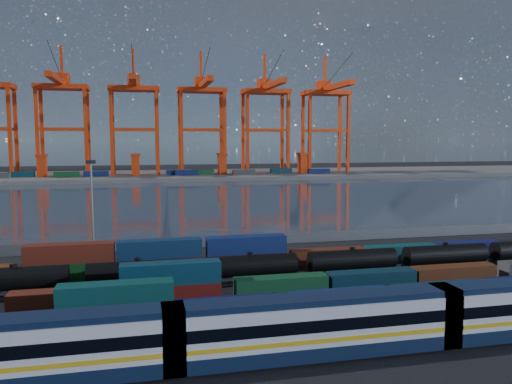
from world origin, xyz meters
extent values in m
plane|color=black|center=(0.00, 0.00, 0.00)|extent=(700.00, 700.00, 0.00)
plane|color=#303946|center=(0.00, 105.00, 0.01)|extent=(700.00, 700.00, 0.00)
cube|color=#514F4C|center=(0.00, 210.00, 1.00)|extent=(700.00, 70.00, 2.00)
cone|color=#1E2630|center=(-200.00, 1600.00, 260.00)|extent=(1100.00, 1100.00, 520.00)
cone|color=#1E2630|center=(200.00, 1600.00, 230.00)|extent=(1040.00, 1040.00, 460.00)
cone|color=#1E2630|center=(600.00, 1600.00, 190.00)|extent=(960.00, 960.00, 380.00)
cone|color=#1E2630|center=(950.00, 1600.00, 150.00)|extent=(840.00, 840.00, 300.00)
cube|color=silver|center=(-32.07, -21.96, 3.24)|extent=(27.95, 3.35, 4.25)
cube|color=#0E1B34|center=(-32.07, -21.96, 1.01)|extent=(27.95, 3.42, 1.34)
cube|color=#0E1B34|center=(-32.07, -21.96, 5.65)|extent=(27.95, 3.02, 0.56)
cube|color=gold|center=(-32.07, -21.96, 2.35)|extent=(27.98, 3.45, 0.40)
cube|color=black|center=(-32.07, -21.96, 3.69)|extent=(27.98, 3.45, 1.12)
cube|color=black|center=(-22.28, -21.96, 0.39)|extent=(3.35, 2.24, 0.78)
cube|color=silver|center=(-6.07, -21.96, 3.24)|extent=(27.95, 3.35, 4.25)
cube|color=#0E1B34|center=(-6.07, -21.96, 1.01)|extent=(27.95, 3.42, 1.34)
cube|color=#0E1B34|center=(-6.07, -21.96, 5.65)|extent=(27.95, 3.02, 0.56)
cube|color=gold|center=(-6.07, -21.96, 2.35)|extent=(27.98, 3.45, 0.40)
cube|color=black|center=(-6.07, -21.96, 3.69)|extent=(27.98, 3.45, 1.12)
cube|color=black|center=(-15.85, -21.96, 0.39)|extent=(3.35, 2.24, 0.78)
cube|color=black|center=(3.72, -21.96, 0.39)|extent=(3.35, 2.24, 0.78)
cube|color=black|center=(10.15, -21.96, 0.39)|extent=(3.35, 2.24, 0.78)
cube|color=navy|center=(-24.34, -10.87, 1.29)|extent=(11.90, 2.42, 2.58)
cube|color=#0D4543|center=(-24.34, -10.87, 3.87)|extent=(11.90, 2.42, 2.58)
cube|color=#0F124C|center=(-12.58, -10.87, 1.29)|extent=(11.90, 2.42, 2.58)
cube|color=navy|center=(0.85, -10.87, 1.29)|extent=(11.90, 2.42, 2.58)
cube|color=#0C2A40|center=(13.70, -10.87, 1.29)|extent=(11.90, 2.42, 2.58)
cube|color=maroon|center=(-30.70, -3.56, 1.31)|extent=(12.08, 2.46, 2.62)
cube|color=#60120E|center=(-18.26, -3.56, 1.31)|extent=(12.08, 2.46, 2.62)
cube|color=#0E354A|center=(-18.26, -3.56, 3.93)|extent=(12.08, 2.46, 2.62)
cube|color=#144B27|center=(-4.31, -3.56, 1.31)|extent=(12.08, 2.46, 2.62)
cube|color=#0A2A38|center=(8.26, -3.56, 1.31)|extent=(12.08, 2.46, 2.62)
cube|color=#562811|center=(20.64, -3.56, 1.31)|extent=(12.08, 2.46, 2.62)
cube|color=#114216|center=(-31.76, 10.31, 1.33)|extent=(12.30, 2.50, 2.67)
cube|color=maroon|center=(-31.76, 10.31, 4.00)|extent=(12.30, 2.50, 2.67)
cube|color=#5A1812|center=(-19.11, 10.31, 1.33)|extent=(12.30, 2.50, 2.67)
cube|color=navy|center=(-19.11, 10.31, 4.00)|extent=(12.30, 2.50, 2.67)
cube|color=maroon|center=(-6.03, 10.31, 1.33)|extent=(12.30, 2.50, 2.67)
cube|color=navy|center=(-6.03, 10.31, 4.00)|extent=(12.30, 2.50, 2.67)
cube|color=#5D2312|center=(7.33, 10.31, 1.33)|extent=(12.30, 2.50, 2.67)
cube|color=#0D4143|center=(20.25, 10.31, 1.33)|extent=(12.30, 2.50, 2.67)
cube|color=#111555|center=(32.47, 10.31, 1.33)|extent=(12.30, 2.50, 2.67)
cylinder|color=black|center=(-37.77, 3.89, 2.35)|extent=(13.29, 2.96, 2.96)
cylinder|color=black|center=(-37.77, 3.89, 3.99)|extent=(0.82, 0.82, 0.51)
cube|color=black|center=(-37.77, 3.89, 0.72)|extent=(13.80, 2.04, 0.41)
cube|color=black|center=(-33.17, 3.89, 0.31)|extent=(2.56, 1.84, 0.61)
cylinder|color=black|center=(-22.27, 3.89, 2.35)|extent=(13.29, 2.96, 2.96)
cylinder|color=black|center=(-22.27, 3.89, 3.99)|extent=(0.82, 0.82, 0.51)
cube|color=black|center=(-22.27, 3.89, 0.72)|extent=(13.80, 2.04, 0.41)
cube|color=black|center=(-26.87, 3.89, 0.31)|extent=(2.56, 1.84, 0.61)
cube|color=black|center=(-17.67, 3.89, 0.31)|extent=(2.56, 1.84, 0.61)
cylinder|color=black|center=(-6.77, 3.89, 2.35)|extent=(13.29, 2.96, 2.96)
cylinder|color=black|center=(-6.77, 3.89, 3.99)|extent=(0.82, 0.82, 0.51)
cube|color=black|center=(-6.77, 3.89, 0.72)|extent=(13.80, 2.04, 0.41)
cube|color=black|center=(-11.37, 3.89, 0.31)|extent=(2.56, 1.84, 0.61)
cube|color=black|center=(-2.17, 3.89, 0.31)|extent=(2.56, 1.84, 0.61)
cylinder|color=black|center=(8.73, 3.89, 2.35)|extent=(13.29, 2.96, 2.96)
cylinder|color=black|center=(8.73, 3.89, 3.99)|extent=(0.82, 0.82, 0.51)
cube|color=black|center=(8.73, 3.89, 0.72)|extent=(13.80, 2.04, 0.41)
cube|color=black|center=(4.13, 3.89, 0.31)|extent=(2.56, 1.84, 0.61)
cube|color=black|center=(13.33, 3.89, 0.31)|extent=(2.56, 1.84, 0.61)
cylinder|color=black|center=(24.23, 3.89, 2.35)|extent=(13.29, 2.96, 2.96)
cylinder|color=black|center=(24.23, 3.89, 3.99)|extent=(0.82, 0.82, 0.51)
cube|color=black|center=(24.23, 3.89, 0.72)|extent=(13.80, 2.04, 0.41)
cube|color=black|center=(19.63, 3.89, 0.31)|extent=(2.56, 1.84, 0.61)
cube|color=black|center=(28.83, 3.89, 0.31)|extent=(2.56, 1.84, 0.61)
cube|color=black|center=(35.13, 3.89, 0.31)|extent=(2.56, 1.84, 0.61)
cube|color=#595B5E|center=(0.00, 28.00, 1.00)|extent=(160.00, 0.06, 2.00)
cylinder|color=slate|center=(-40.00, 28.00, 1.10)|extent=(0.12, 0.12, 2.20)
cylinder|color=slate|center=(-30.00, 28.00, 1.10)|extent=(0.12, 0.12, 2.20)
cylinder|color=slate|center=(-20.00, 28.00, 1.10)|extent=(0.12, 0.12, 2.20)
cylinder|color=slate|center=(-10.00, 28.00, 1.10)|extent=(0.12, 0.12, 2.20)
cylinder|color=slate|center=(0.00, 28.00, 1.10)|extent=(0.12, 0.12, 2.20)
cylinder|color=slate|center=(10.00, 28.00, 1.10)|extent=(0.12, 0.12, 2.20)
cylinder|color=slate|center=(20.00, 28.00, 1.10)|extent=(0.12, 0.12, 2.20)
cylinder|color=slate|center=(30.00, 28.00, 1.10)|extent=(0.12, 0.12, 2.20)
cylinder|color=slate|center=(40.00, 28.00, 1.10)|extent=(0.12, 0.12, 2.20)
cylinder|color=slate|center=(50.00, 28.00, 1.10)|extent=(0.12, 0.12, 2.20)
cylinder|color=slate|center=(-30.00, 26.00, 8.00)|extent=(0.36, 0.36, 16.00)
cube|color=black|center=(-30.00, 26.00, 16.30)|extent=(1.60, 0.40, 0.60)
cube|color=red|center=(-83.66, 198.82, 23.19)|extent=(1.65, 1.65, 46.39)
cube|color=red|center=(-83.66, 211.18, 23.19)|extent=(1.65, 1.65, 46.39)
cube|color=red|center=(-71.34, 198.82, 23.19)|extent=(1.65, 1.65, 46.39)
cube|color=red|center=(-71.34, 211.18, 23.19)|extent=(1.65, 1.65, 46.39)
cube|color=red|center=(-48.66, 198.82, 23.19)|extent=(1.65, 1.65, 46.39)
cube|color=red|center=(-48.66, 211.18, 23.19)|extent=(1.65, 1.65, 46.39)
cube|color=red|center=(-60.00, 198.82, 25.51)|extent=(22.68, 1.44, 1.44)
cube|color=red|center=(-60.00, 211.18, 25.51)|extent=(22.68, 1.44, 1.44)
cube|color=red|center=(-60.00, 205.00, 46.39)|extent=(25.77, 14.43, 2.27)
cube|color=red|center=(-60.00, 192.63, 48.45)|extent=(3.09, 49.48, 2.58)
cube|color=red|center=(-60.00, 209.12, 51.02)|extent=(6.18, 8.25, 5.15)
cube|color=red|center=(-60.00, 207.06, 58.76)|extent=(1.24, 1.24, 16.49)
cylinder|color=black|center=(-60.00, 190.16, 55.66)|extent=(0.25, 42.43, 14.00)
cube|color=red|center=(-36.34, 198.82, 23.19)|extent=(1.65, 1.65, 46.39)
cube|color=red|center=(-36.34, 211.18, 23.19)|extent=(1.65, 1.65, 46.39)
cube|color=red|center=(-13.66, 198.82, 23.19)|extent=(1.65, 1.65, 46.39)
cube|color=red|center=(-13.66, 211.18, 23.19)|extent=(1.65, 1.65, 46.39)
cube|color=red|center=(-25.00, 198.82, 25.51)|extent=(22.68, 1.44, 1.44)
cube|color=red|center=(-25.00, 211.18, 25.51)|extent=(22.68, 1.44, 1.44)
cube|color=red|center=(-25.00, 205.00, 46.39)|extent=(25.77, 14.43, 2.27)
cube|color=red|center=(-25.00, 192.63, 48.45)|extent=(3.09, 49.48, 2.58)
cube|color=red|center=(-25.00, 209.12, 51.02)|extent=(6.18, 8.25, 5.15)
cube|color=red|center=(-25.00, 207.06, 58.76)|extent=(1.24, 1.24, 16.49)
cylinder|color=black|center=(-25.00, 190.16, 55.66)|extent=(0.25, 42.43, 14.00)
cube|color=red|center=(-1.34, 198.82, 23.19)|extent=(1.65, 1.65, 46.39)
cube|color=red|center=(-1.34, 211.18, 23.19)|extent=(1.65, 1.65, 46.39)
cube|color=red|center=(21.34, 198.82, 23.19)|extent=(1.65, 1.65, 46.39)
cube|color=red|center=(21.34, 211.18, 23.19)|extent=(1.65, 1.65, 46.39)
cube|color=red|center=(10.00, 198.82, 25.51)|extent=(22.68, 1.44, 1.44)
cube|color=red|center=(10.00, 211.18, 25.51)|extent=(22.68, 1.44, 1.44)
cube|color=red|center=(10.00, 205.00, 46.39)|extent=(25.77, 14.43, 2.27)
cube|color=red|center=(10.00, 192.63, 48.45)|extent=(3.09, 49.48, 2.58)
cube|color=red|center=(10.00, 209.12, 51.02)|extent=(6.18, 8.25, 5.15)
cube|color=red|center=(10.00, 207.06, 58.76)|extent=(1.24, 1.24, 16.49)
cylinder|color=black|center=(10.00, 190.16, 55.66)|extent=(0.25, 42.43, 14.00)
cube|color=red|center=(33.66, 198.82, 23.19)|extent=(1.65, 1.65, 46.39)
cube|color=red|center=(33.66, 211.18, 23.19)|extent=(1.65, 1.65, 46.39)
cube|color=red|center=(56.34, 198.82, 23.19)|extent=(1.65, 1.65, 46.39)
cube|color=red|center=(56.34, 211.18, 23.19)|extent=(1.65, 1.65, 46.39)
cube|color=red|center=(45.00, 198.82, 25.51)|extent=(22.68, 1.44, 1.44)
cube|color=red|center=(45.00, 211.18, 25.51)|extent=(22.68, 1.44, 1.44)
cube|color=red|center=(45.00, 205.00, 46.39)|extent=(25.77, 14.43, 2.27)
cube|color=red|center=(45.00, 192.63, 48.45)|extent=(3.09, 49.48, 2.58)
cube|color=red|center=(45.00, 209.12, 51.02)|extent=(6.18, 8.25, 5.15)
cube|color=red|center=(45.00, 207.06, 58.76)|extent=(1.24, 1.24, 16.49)
cylinder|color=black|center=(45.00, 190.16, 55.66)|extent=(0.25, 42.43, 14.00)
cube|color=red|center=(68.66, 198.82, 23.19)|extent=(1.65, 1.65, 46.39)
cube|color=red|center=(68.66, 211.18, 23.19)|extent=(1.65, 1.65, 46.39)
cube|color=red|center=(91.34, 198.82, 23.19)|extent=(1.65, 1.65, 46.39)
cube|color=red|center=(91.34, 211.18, 23.19)|extent=(1.65, 1.65, 46.39)
cube|color=red|center=(80.00, 198.82, 25.51)|extent=(22.68, 1.44, 1.44)
cube|color=red|center=(80.00, 211.18, 25.51)|extent=(22.68, 1.44, 1.44)
cube|color=red|center=(80.00, 205.00, 46.39)|extent=(25.77, 14.43, 2.27)
cube|color=red|center=(80.00, 192.63, 48.45)|extent=(3.09, 49.48, 2.58)
cube|color=red|center=(80.00, 209.12, 51.02)|extent=(6.18, 8.25, 5.15)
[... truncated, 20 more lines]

